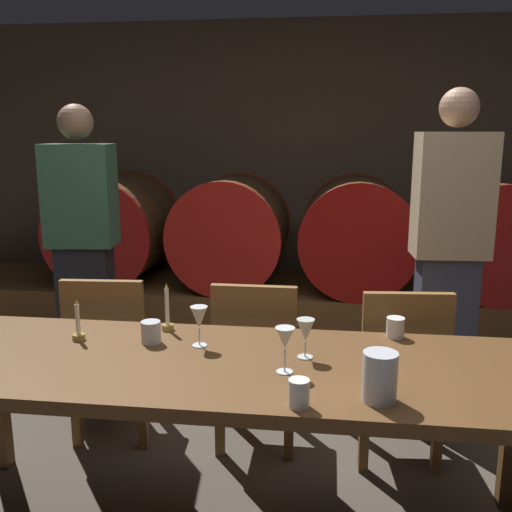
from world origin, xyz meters
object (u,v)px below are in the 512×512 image
guest_left (84,253)px  wine_glass_far_right (306,331)px  wine_barrel_center_left (232,231)px  candle_right (167,317)px  pitcher (380,377)px  wine_glass_center_left (199,318)px  chair_left (112,350)px  chair_center (257,357)px  wine_barrel_far_left (116,228)px  wine_barrel_center_right (356,233)px  cup_center (299,393)px  candle_left (78,329)px  wine_glass_center_right (285,339)px  guest_right (448,258)px  chair_right (400,366)px  dining_table (226,378)px  cup_left (151,332)px  cup_right (395,328)px  wine_barrel_far_right (486,236)px

guest_left → wine_glass_far_right: 1.70m
wine_barrel_center_left → candle_right: wine_barrel_center_left is taller
candle_right → pitcher: candle_right is taller
wine_glass_center_left → wine_glass_far_right: (0.42, -0.07, -0.01)m
chair_left → chair_center: same height
wine_barrel_far_left → wine_barrel_center_right: size_ratio=1.00×
wine_barrel_far_left → cup_center: size_ratio=9.97×
guest_left → cup_center: bearing=126.2°
chair_left → cup_center: bearing=131.6°
candle_left → wine_barrel_far_left: bearing=107.0°
wine_glass_center_right → wine_glass_center_left: bearing=149.2°
guest_right → candle_left: size_ratio=10.14×
chair_right → guest_left: guest_left is taller
chair_left → guest_right: size_ratio=0.49×
wine_barrel_far_left → pitcher: (1.85, -2.58, -0.01)m
dining_table → guest_left: 1.55m
wine_barrel_center_left → chair_right: size_ratio=1.03×
chair_right → wine_glass_far_right: bearing=47.2°
candle_right → cup_center: candle_right is taller
candle_left → wine_glass_center_left: size_ratio=1.08×
wine_barrel_center_left → cup_left: (0.04, -2.18, -0.04)m
chair_center → guest_right: bearing=-156.3°
cup_right → wine_glass_center_left: bearing=-165.6°
guest_left → cup_right: 1.87m
candle_left → cup_center: size_ratio=1.95×
cup_center → cup_right: size_ratio=1.07×
wine_barrel_far_left → wine_barrel_center_left: size_ratio=1.00×
wine_barrel_center_right → candle_left: wine_barrel_center_right is taller
wine_barrel_far_left → dining_table: bearing=-60.7°
wine_barrel_far_right → wine_barrel_center_right: bearing=180.0°
guest_right → cup_center: (-0.71, -1.41, -0.14)m
dining_table → candle_right: candle_right is taller
wine_barrel_center_right → wine_glass_far_right: wine_barrel_center_right is taller
wine_barrel_center_right → wine_glass_center_left: (-0.70, -2.19, 0.03)m
cup_left → guest_right: bearing=35.0°
candle_left → pitcher: bearing=-18.4°
chair_left → pitcher: bearing=140.2°
chair_center → cup_right: (0.62, -0.31, 0.29)m
wine_barrel_far_right → chair_left: bearing=-143.0°
wine_barrel_center_right → chair_center: size_ratio=1.03×
chair_center → dining_table: bearing=87.2°
wine_glass_far_right → cup_left: (-0.63, 0.08, -0.06)m
wine_barrel_far_left → chair_right: 2.67m
chair_left → candle_right: bearing=135.1°
wine_glass_center_left → dining_table: bearing=-46.8°
chair_left → pitcher: pitcher is taller
wine_barrel_far_left → candle_left: (0.67, -2.19, -0.04)m
wine_barrel_far_right → wine_glass_far_right: wine_barrel_far_right is taller
wine_barrel_center_right → cup_right: (0.08, -1.99, -0.05)m
wine_barrel_center_right → chair_left: wine_barrel_center_right is taller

